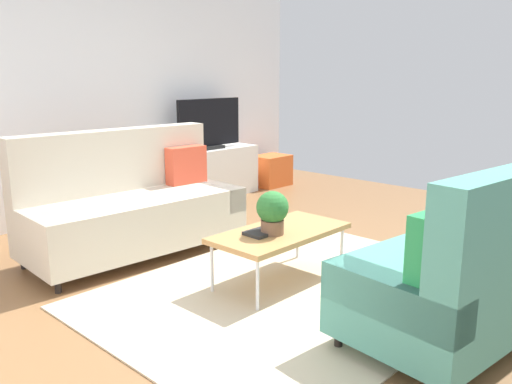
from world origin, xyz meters
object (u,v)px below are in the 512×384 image
potted_plant (272,211)px  table_book_0 (262,232)px  vase_0 (170,147)px  bottle_0 (186,143)px  couch_green (483,263)px  tv_console (209,173)px  storage_trunk (271,170)px  coffee_table (280,234)px  tv (209,125)px  couch_beige (132,205)px

potted_plant → table_book_0: potted_plant is taller
vase_0 → bottle_0: (0.17, -0.09, 0.03)m
couch_green → bottle_0: bearing=84.1°
table_book_0 → vase_0: vase_0 is taller
couch_green → potted_plant: bearing=112.1°
couch_green → vase_0: couch_green is taller
potted_plant → table_book_0: 0.18m
couch_green → tv_console: (1.28, 3.98, -0.12)m
storage_trunk → couch_green: bearing=-121.5°
couch_green → storage_trunk: couch_green is taller
potted_plant → couch_green: bearing=-74.4°
couch_green → coffee_table: (-0.28, 1.42, -0.05)m
storage_trunk → tv_console: bearing=174.8°
storage_trunk → potted_plant: size_ratio=1.59×
potted_plant → tv_console: bearing=57.1°
tv → potted_plant: size_ratio=3.05×
couch_green → bottle_0: (0.87, 3.94, 0.31)m
table_book_0 → couch_green: bearing=-73.0°
storage_trunk → bottle_0: (-1.51, 0.06, 0.53)m
couch_beige → tv: bearing=-146.6°
couch_beige → couch_green: 2.91m
couch_beige → potted_plant: couch_beige is taller
couch_beige → coffee_table: 1.47m
potted_plant → table_book_0: bearing=134.3°
couch_beige → potted_plant: 1.47m
coffee_table → table_book_0: bearing=166.4°
storage_trunk → vase_0: bearing=174.9°
tv → coffee_table: bearing=-121.5°
table_book_0 → vase_0: (1.14, 2.57, 0.29)m
tv → bottle_0: (-0.41, -0.02, -0.20)m
couch_green → potted_plant: size_ratio=6.06×
coffee_table → storage_trunk: bearing=42.8°
bottle_0 → couch_green: bearing=-102.4°
coffee_table → bottle_0: (1.15, 2.52, 0.36)m
storage_trunk → tv: bearing=175.8°
couch_beige → vase_0: couch_beige is taller
table_book_0 → vase_0: 2.83m
couch_beige → table_book_0: 1.40m
coffee_table → vase_0: 2.81m
coffee_table → vase_0: (0.98, 2.61, 0.33)m
couch_beige → tv: size_ratio=1.95×
couch_beige → tv_console: size_ratio=1.39×
table_book_0 → bottle_0: size_ratio=1.07×
coffee_table → couch_green: bearing=-78.9°
couch_beige → tv: (1.94, 1.12, 0.51)m
tv → bottle_0: tv is taller
table_book_0 → potted_plant: bearing=-45.7°
storage_trunk → bottle_0: bearing=177.7°
vase_0 → bottle_0: bearing=-27.7°
tv → storage_trunk: size_ratio=1.92×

